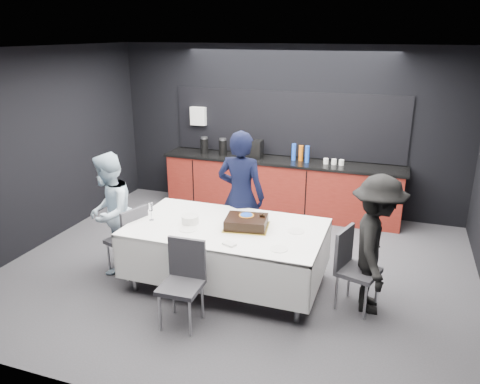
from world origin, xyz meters
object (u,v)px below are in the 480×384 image
(chair_right, at_px, (352,263))
(person_left, at_px, (110,213))
(party_table, at_px, (226,237))
(person_center, at_px, (241,196))
(cake_assembly, at_px, (246,222))
(plate_stack, at_px, (190,220))
(chair_near, at_px, (183,276))
(person_right, at_px, (376,245))
(champagne_flute, at_px, (151,208))
(chair_left, at_px, (130,236))

(chair_right, bearing_deg, person_left, -177.56)
(party_table, bearing_deg, person_center, 95.89)
(cake_assembly, distance_m, person_center, 0.79)
(plate_stack, xyz_separation_m, chair_right, (1.94, 0.08, -0.30))
(cake_assembly, bearing_deg, chair_right, -1.07)
(cake_assembly, relative_size, chair_near, 0.62)
(party_table, height_order, plate_stack, plate_stack)
(plate_stack, height_order, person_right, person_right)
(party_table, height_order, cake_assembly, cake_assembly)
(party_table, height_order, champagne_flute, champagne_flute)
(champagne_flute, distance_m, chair_right, 2.47)
(chair_near, xyz_separation_m, person_right, (1.88, 0.91, 0.25))
(party_table, bearing_deg, chair_near, -100.10)
(champagne_flute, bearing_deg, plate_stack, 7.11)
(person_left, bearing_deg, chair_near, 44.88)
(chair_left, relative_size, person_right, 0.59)
(chair_near, distance_m, person_left, 1.61)
(plate_stack, xyz_separation_m, person_center, (0.37, 0.83, 0.07))
(plate_stack, distance_m, person_left, 1.11)
(plate_stack, xyz_separation_m, champagne_flute, (-0.49, -0.06, 0.11))
(chair_near, relative_size, person_right, 0.59)
(chair_right, distance_m, chair_near, 1.88)
(chair_right, bearing_deg, person_right, 5.14)
(cake_assembly, bearing_deg, chair_left, -172.14)
(plate_stack, relative_size, person_center, 0.12)
(chair_left, relative_size, chair_near, 1.00)
(chair_left, distance_m, person_center, 1.53)
(party_table, distance_m, chair_right, 1.50)
(person_center, bearing_deg, chair_left, 38.73)
(party_table, xyz_separation_m, person_right, (1.73, 0.04, 0.14))
(plate_stack, xyz_separation_m, person_left, (-1.11, -0.05, -0.05))
(champagne_flute, bearing_deg, chair_right, 3.43)
(plate_stack, distance_m, chair_near, 0.91)
(plate_stack, relative_size, champagne_flute, 0.92)
(chair_right, distance_m, person_center, 1.78)
(person_center, height_order, person_right, person_center)
(chair_left, height_order, person_center, person_center)
(chair_right, xyz_separation_m, person_right, (0.23, 0.02, 0.25))
(chair_left, bearing_deg, champagne_flute, 6.60)
(chair_left, bearing_deg, chair_right, 3.79)
(champagne_flute, height_order, person_center, person_center)
(chair_left, bearing_deg, person_right, 3.89)
(cake_assembly, relative_size, plate_stack, 2.79)
(person_center, bearing_deg, cake_assembly, 114.18)
(party_table, bearing_deg, plate_stack, -172.02)
(person_right, bearing_deg, cake_assembly, 84.21)
(person_center, relative_size, person_left, 1.14)
(cake_assembly, bearing_deg, person_right, -0.11)
(party_table, xyz_separation_m, person_center, (-0.08, 0.77, 0.25))
(cake_assembly, height_order, chair_near, cake_assembly)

